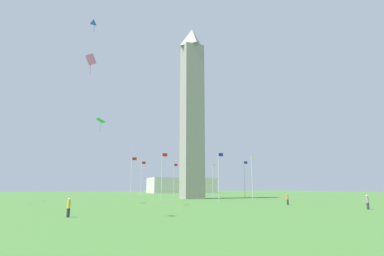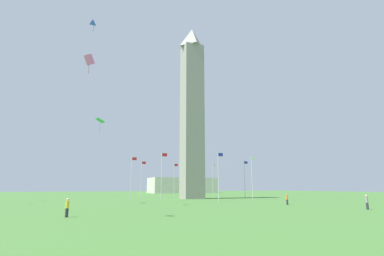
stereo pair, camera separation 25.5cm
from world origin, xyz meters
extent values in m
plane|color=#3D6B2D|center=(0.00, 0.00, 0.00)|extent=(260.00, 260.00, 0.00)
cube|color=gray|center=(0.00, 0.00, 19.41)|extent=(4.85, 4.85, 38.82)
pyramid|color=gray|center=(0.00, 0.00, 41.47)|extent=(4.85, 4.85, 5.29)
cylinder|color=silver|center=(14.51, 0.00, 4.73)|extent=(0.14, 0.14, 9.46)
cube|color=#1E2D99|center=(15.06, 0.00, 9.01)|extent=(1.00, 0.03, 0.64)
cylinder|color=silver|center=(10.26, 10.26, 4.73)|extent=(0.14, 0.14, 9.46)
cube|color=white|center=(10.81, 10.26, 9.01)|extent=(1.00, 0.03, 0.64)
cylinder|color=silver|center=(0.00, 14.51, 4.73)|extent=(0.14, 0.14, 9.46)
cube|color=red|center=(0.55, 14.51, 9.01)|extent=(1.00, 0.03, 0.64)
cylinder|color=silver|center=(-10.26, 10.26, 4.73)|extent=(0.14, 0.14, 9.46)
cube|color=red|center=(-9.71, 10.26, 9.01)|extent=(1.00, 0.03, 0.64)
cylinder|color=silver|center=(-14.51, 0.00, 4.73)|extent=(0.14, 0.14, 9.46)
cube|color=red|center=(-13.96, 0.00, 9.01)|extent=(1.00, 0.03, 0.64)
cylinder|color=silver|center=(-10.26, -10.26, 4.73)|extent=(0.14, 0.14, 9.46)
cube|color=red|center=(-9.71, -10.26, 9.01)|extent=(1.00, 0.03, 0.64)
cylinder|color=silver|center=(0.00, -14.51, 4.73)|extent=(0.14, 0.14, 9.46)
cube|color=#1E2D99|center=(0.55, -14.51, 9.01)|extent=(1.00, 0.03, 0.64)
cylinder|color=silver|center=(10.26, -10.26, 4.73)|extent=(0.14, 0.14, 9.46)
cube|color=white|center=(10.81, -10.26, 9.01)|extent=(1.00, 0.03, 0.64)
cylinder|color=#2D2D38|center=(-25.95, -36.03, 0.40)|extent=(0.29, 0.29, 0.80)
cylinder|color=yellow|center=(-25.95, -36.03, 1.14)|extent=(0.32, 0.32, 0.67)
sphere|color=beige|center=(-25.95, -36.03, 1.59)|extent=(0.24, 0.24, 0.24)
cylinder|color=#2D2D38|center=(5.33, -27.80, 0.40)|extent=(0.29, 0.29, 0.80)
cylinder|color=orange|center=(5.33, -27.80, 1.10)|extent=(0.32, 0.32, 0.59)
sphere|color=#936B4C|center=(5.33, -27.80, 1.51)|extent=(0.24, 0.24, 0.24)
cylinder|color=#2D2D38|center=(8.41, -39.04, 0.40)|extent=(0.29, 0.29, 0.80)
cylinder|color=gray|center=(8.41, -39.04, 1.17)|extent=(0.32, 0.32, 0.73)
sphere|color=beige|center=(8.41, -39.04, 1.65)|extent=(0.24, 0.24, 0.24)
cube|color=pink|center=(-25.00, -38.52, 14.58)|extent=(1.05, 1.00, 1.08)
cylinder|color=#A44A79|center=(-25.00, -38.52, 13.74)|extent=(0.04, 0.04, 1.26)
cone|color=blue|center=(-24.82, -22.83, 27.32)|extent=(1.47, 1.28, 1.30)
cylinder|color=#233C9D|center=(-24.82, -22.83, 26.53)|extent=(0.04, 0.04, 1.19)
cube|color=green|center=(-22.57, -14.73, 14.00)|extent=(1.66, 1.74, 0.63)
cylinder|color=#208035|center=(-22.57, -14.73, 12.85)|extent=(0.04, 0.04, 1.73)
cube|color=beige|center=(19.68, 65.72, 3.47)|extent=(29.79, 16.08, 6.94)
camera|label=1|loc=(-25.15, -65.76, 2.72)|focal=27.03mm
camera|label=2|loc=(-24.92, -65.86, 2.72)|focal=27.03mm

